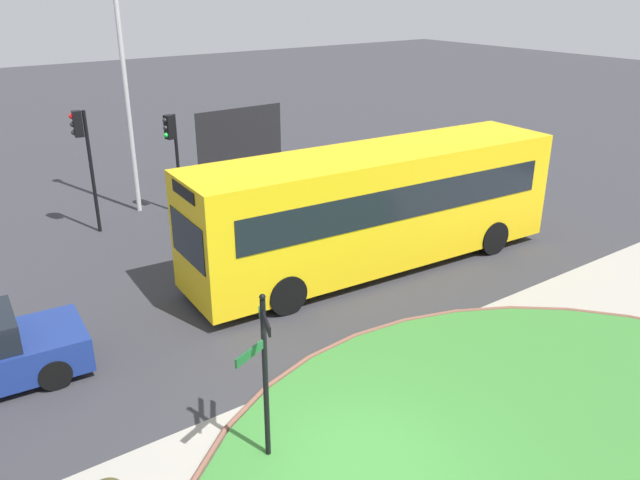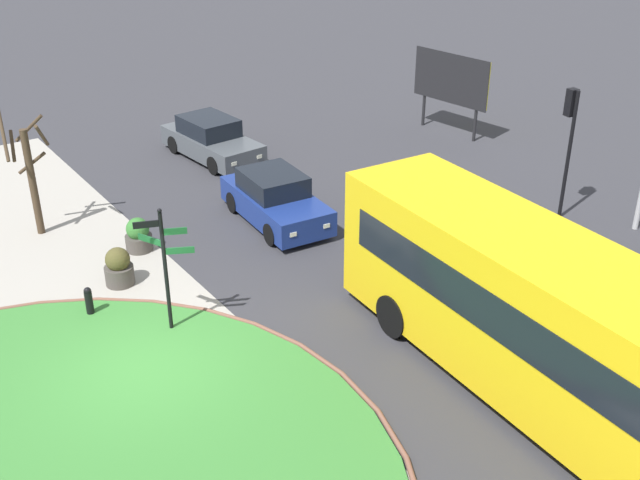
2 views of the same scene
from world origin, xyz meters
The scene contains 12 objects.
ground centered at (0.00, 0.00, 0.00)m, with size 120.00×120.00×0.00m, color #333338.
sidewalk_paving centered at (0.00, -1.69, 0.01)m, with size 32.00×8.63×0.02m, color #9E998E.
signpost_directional centered at (-1.14, 1.15, 1.83)m, with size 0.98×1.15×3.10m.
bollard_foreground centered at (-2.78, -0.16, 0.41)m, with size 0.18×0.18×0.79m.
bus_yellow centered at (5.41, 6.11, 1.78)m, with size 10.94×3.14×3.31m.
car_near_lane centered at (-10.40, 7.11, 0.67)m, with size 4.38×2.05×1.46m.
car_far_lane centered at (-4.69, 6.19, 0.69)m, with size 4.17×2.07×1.50m.
traffic_light_near centered at (-0.17, 13.31, 2.84)m, with size 0.49×0.30×3.88m.
billboard_left centered at (-7.57, 15.83, 2.08)m, with size 3.42×0.58×3.08m.
planter_near_signpost centered at (-3.81, 1.00, 0.47)m, with size 0.73×0.73×1.02m.
planter_kerbside centered at (-5.26, 2.14, 0.44)m, with size 0.74×0.74×0.97m.
street_tree_bare centered at (-7.90, 0.24, 1.90)m, with size 1.33×1.34×3.71m.
Camera 2 is at (12.99, -4.59, 9.95)m, focal length 43.42 mm.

